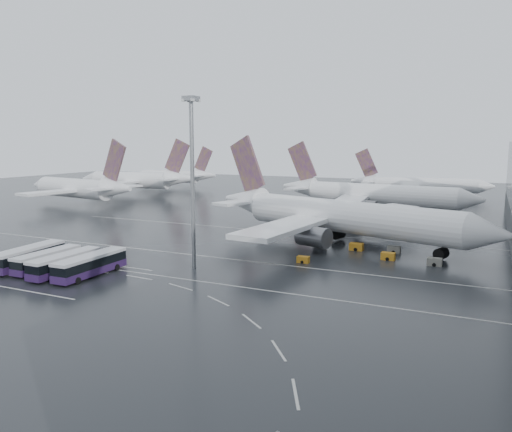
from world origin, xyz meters
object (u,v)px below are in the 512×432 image
at_px(jet_remote_far, 175,177).
at_px(gse_cart_belly_c, 303,259).
at_px(bus_row_near_d, 91,265).
at_px(floodlight_mast, 192,162).
at_px(gse_cart_belly_d, 435,262).
at_px(gse_cart_belly_e, 356,247).
at_px(airliner_gate_b, 371,195).
at_px(jet_remote_west, 80,189).
at_px(bus_row_near_c, 65,263).
at_px(gse_cart_belly_a, 388,256).
at_px(airliner_gate_c, 418,185).
at_px(airliner_main, 335,216).
at_px(bus_row_near_a, 29,256).
at_px(gse_cart_belly_b, 394,250).
at_px(jet_remote_mid, 138,180).
at_px(bus_row_near_b, 47,260).

relative_size(jet_remote_far, gse_cart_belly_c, 20.98).
xyz_separation_m(jet_remote_far, bus_row_near_d, (74.07, -130.07, -2.93)).
height_order(jet_remote_far, floodlight_mast, floodlight_mast).
relative_size(floodlight_mast, gse_cart_belly_d, 11.56).
height_order(bus_row_near_d, gse_cart_belly_c, bus_row_near_d).
bearing_deg(gse_cart_belly_e, airliner_gate_b, 99.83).
xyz_separation_m(jet_remote_west, bus_row_near_c, (58.76, -63.04, -3.68)).
height_order(gse_cart_belly_a, gse_cart_belly_c, gse_cart_belly_a).
distance_m(airliner_gate_c, jet_remote_west, 115.94).
xyz_separation_m(airliner_main, bus_row_near_a, (-38.60, -39.48, -3.55)).
bearing_deg(gse_cart_belly_e, gse_cart_belly_b, 6.13).
distance_m(bus_row_near_d, gse_cart_belly_a, 48.31).
relative_size(airliner_main, bus_row_near_a, 4.57).
bearing_deg(bus_row_near_a, gse_cart_belly_d, -69.34).
relative_size(gse_cart_belly_a, gse_cart_belly_c, 1.16).
relative_size(jet_remote_mid, floodlight_mast, 1.82).
relative_size(airliner_main, airliner_gate_c, 1.25).
xyz_separation_m(airliner_gate_c, floodlight_mast, (-18.08, -121.55, 12.41)).
height_order(bus_row_near_a, gse_cart_belly_b, bus_row_near_a).
relative_size(airliner_main, gse_cart_belly_e, 25.02).
relative_size(bus_row_near_c, gse_cart_belly_a, 5.48).
bearing_deg(jet_remote_far, bus_row_near_b, 112.84).
distance_m(airliner_gate_c, jet_remote_far, 103.50).
height_order(airliner_main, gse_cart_belly_b, airliner_main).
height_order(airliner_main, jet_remote_west, airliner_main).
distance_m(bus_row_near_c, gse_cart_belly_c, 37.42).
relative_size(bus_row_near_a, bus_row_near_c, 1.07).
xyz_separation_m(bus_row_near_c, bus_row_near_d, (4.26, 0.76, 0.05)).
xyz_separation_m(airliner_gate_c, gse_cart_belly_b, (8.77, -96.88, -3.79)).
xyz_separation_m(airliner_gate_c, jet_remote_far, (-103.47, -2.20, 0.28)).
distance_m(jet_remote_far, bus_row_near_d, 149.71).
height_order(jet_remote_mid, bus_row_near_a, jet_remote_mid).
bearing_deg(bus_row_near_b, gse_cart_belly_a, -58.96).
bearing_deg(airliner_main, gse_cart_belly_a, -20.79).
bearing_deg(airliner_main, gse_cart_belly_b, -0.11).
bearing_deg(bus_row_near_d, gse_cart_belly_c, -51.53).
bearing_deg(gse_cart_belly_c, airliner_gate_c, 88.17).
relative_size(bus_row_near_d, gse_cart_belly_e, 5.29).
bearing_deg(airliner_main, gse_cart_belly_c, -72.30).
distance_m(jet_remote_west, bus_row_near_a, 80.21).
bearing_deg(floodlight_mast, bus_row_near_a, -155.74).
relative_size(bus_row_near_b, bus_row_near_c, 0.95).
relative_size(gse_cart_belly_d, gse_cart_belly_e, 0.94).
relative_size(airliner_main, bus_row_near_c, 4.89).
bearing_deg(gse_cart_belly_e, jet_remote_mid, 147.86).
xyz_separation_m(jet_remote_far, gse_cart_belly_e, (105.55, -95.39, -4.01)).
distance_m(airliner_gate_b, bus_row_near_c, 90.85).
bearing_deg(gse_cart_belly_a, jet_remote_far, 138.16).
relative_size(bus_row_near_c, gse_cart_belly_c, 6.36).
distance_m(jet_remote_mid, bus_row_near_d, 119.08).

